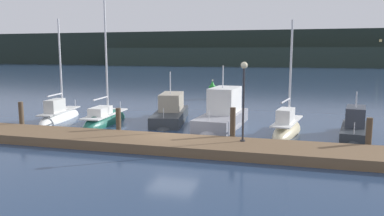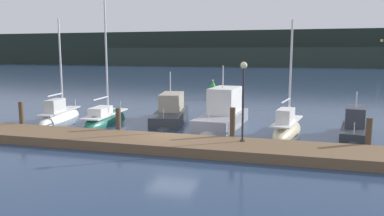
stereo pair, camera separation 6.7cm
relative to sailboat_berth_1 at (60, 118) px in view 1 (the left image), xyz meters
The scene contains 15 objects.
ground_plane 10.18m from the sailboat_berth_1, 21.85° to the right, with size 400.00×400.00×0.00m, color navy.
dock 10.84m from the sailboat_berth_1, 29.32° to the right, with size 27.86×2.80×0.45m, color brown.
mooring_pile_0 3.72m from the sailboat_berth_1, 90.68° to the right, with size 0.28×0.28×1.73m, color #4C3D2D.
mooring_pile_1 7.30m from the sailboat_berth_1, 30.19° to the right, with size 0.28×0.28×1.61m, color #4C3D2D.
mooring_pile_2 13.16m from the sailboat_berth_1, 16.17° to the right, with size 0.28×0.28×1.88m, color #4C3D2D.
mooring_pile_3 19.30m from the sailboat_berth_1, 10.93° to the right, with size 0.28×0.28×1.66m, color #4C3D2D.
sailboat_berth_1 is the anchor object (origin of this frame).
sailboat_berth_2 3.59m from the sailboat_berth_1, ahead, with size 1.84×5.67×8.80m.
motorboat_berth_3 7.69m from the sailboat_berth_1, 12.61° to the left, with size 3.18×6.86×3.81m.
motorboat_berth_4 11.28m from the sailboat_berth_1, ahead, with size 2.79×6.72×4.49m.
sailboat_berth_5 15.22m from the sailboat_berth_1, ahead, with size 2.12×5.22×7.10m.
motorboat_berth_6 18.86m from the sailboat_berth_1, ahead, with size 2.22×5.15×3.05m.
channel_buoy 16.29m from the sailboat_berth_1, 61.99° to the left, with size 1.09×1.09×1.95m.
dock_lamppost 14.37m from the sailboat_berth_1, 19.67° to the right, with size 0.32×0.32×3.74m.
hillside_backdrop 114.89m from the sailboat_berth_1, 84.27° to the left, with size 240.00×23.00×12.24m.
Camera 1 is at (6.10, -18.29, 4.61)m, focal length 35.00 mm.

